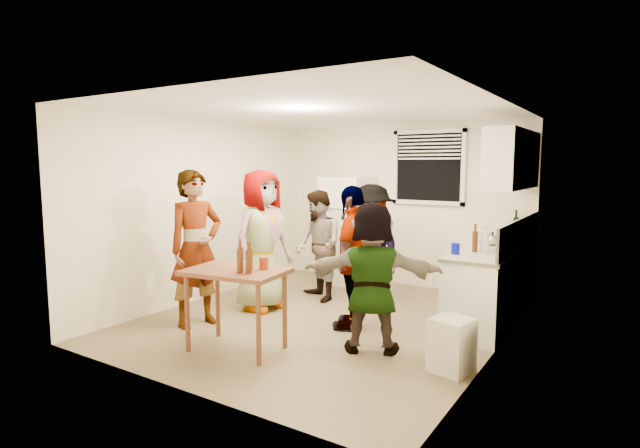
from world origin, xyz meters
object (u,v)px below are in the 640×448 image
Objects in this scene: refrigerator at (347,230)px; guest_orange at (371,351)px; serving_table at (237,350)px; kettle at (492,245)px; guest_back_right at (370,304)px; guest_back_left at (318,300)px; wine_bottle at (515,238)px; blue_cup at (455,254)px; red_cup at (264,269)px; guest_stripe at (198,324)px; trash_bin at (452,345)px; beer_bottle_counter at (475,252)px; beer_bottle_table at (250,270)px; guest_black at (352,327)px; guest_grey at (263,308)px.

refrigerator is 1.11× the size of guest_orange.
kettle is at bearing 53.50° from serving_table.
guest_back_left is at bearing -137.71° from guest_back_right.
refrigerator is 2.51m from wine_bottle.
serving_table is (-1.70, -1.71, -0.90)m from blue_cup.
red_cup is 2.14m from guest_back_left.
guest_back_left is at bearing -5.04° from guest_stripe.
serving_table is at bearing -162.12° from trash_bin.
guest_stripe is at bearing -76.98° from guest_back_left.
kettle is 0.60m from beer_bottle_counter.
wine_bottle is at bearing 61.38° from red_cup.
kettle is at bearing 93.85° from trash_bin.
refrigerator reaches higher than beer_bottle_table.
wine_bottle is 0.56× the size of trash_bin.
guest_black is at bearing -70.30° from guest_orange.
wine_bottle is 3.56m from guest_grey.
guest_black is at bearing 66.58° from beer_bottle_table.
guest_grey is 1.12× the size of guest_back_right.
blue_cup is (-0.14, -0.25, 0.00)m from beer_bottle_counter.
red_cup is 1.44m from guest_black.
refrigerator is 2.48m from kettle.
wine_bottle is 1.17× the size of beer_bottle_counter.
refrigerator reaches higher than serving_table.
guest_grey is at bearing -41.28° from guest_orange.
kettle is 0.13× the size of guest_back_right.
guest_orange is at bearing 32.13° from beer_bottle_table.
beer_bottle_counter is at bearing -96.09° from kettle.
trash_bin reaches higher than guest_back_left.
refrigerator is 2.40m from guest_black.
serving_table is at bearing -120.30° from wine_bottle.
refrigerator reaches higher than beer_bottle_counter.
serving_table reaches higher than guest_grey.
wine_bottle is at bearing 59.70° from serving_table.
refrigerator is 13.63× the size of blue_cup.
beer_bottle_table reaches higher than serving_table.
refrigerator is 3.10m from guest_orange.
guest_back_right is (-1.51, -0.30, -0.90)m from kettle.
serving_table is (-1.89, -2.56, -0.90)m from kettle.
blue_cup is at bearing 23.04° from guest_back_left.
guest_orange is (1.17, 0.72, 0.00)m from serving_table.
guest_back_left is (-2.04, 0.35, -0.90)m from blue_cup.
blue_cup is 2.26m from guest_back_left.
beer_bottle_counter is 2.80m from guest_grey.
guest_black is at bearing -6.28° from guest_back_left.
beer_bottle_counter is 2.84m from serving_table.
red_cup is 0.08× the size of guest_orange.
wine_bottle is 1.46m from beer_bottle_counter.
red_cup is 0.07× the size of guest_black.
guest_orange reaches higher than guest_black.
guest_stripe is 1.80m from guest_back_left.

